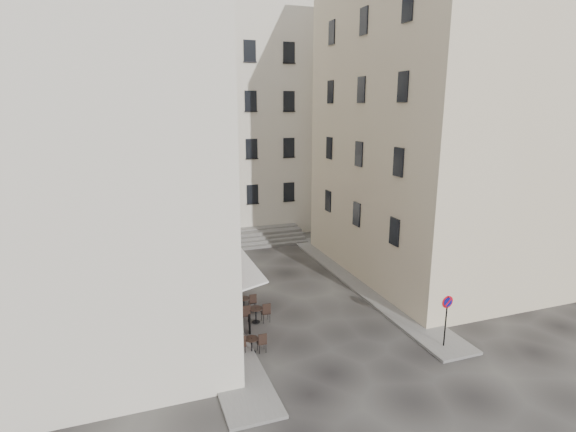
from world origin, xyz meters
name	(u,v)px	position (x,y,z in m)	size (l,w,h in m)	color
ground	(307,314)	(0.00, 0.00, 0.00)	(90.00, 90.00, 0.00)	black
sidewalk_left	(204,294)	(-4.50, 4.00, 0.06)	(2.00, 22.00, 0.12)	slate
sidewalk_right	(359,280)	(4.50, 3.00, 0.06)	(2.00, 18.00, 0.12)	slate
building_left	(58,102)	(-10.50, 3.00, 10.31)	(12.20, 16.20, 20.60)	beige
building_right	(450,120)	(10.50, 3.50, 9.31)	(12.20, 14.20, 18.60)	beige
building_back	(212,116)	(-1.00, 19.00, 9.31)	(18.20, 10.20, 18.60)	beige
cafe_storefront	(217,283)	(-4.32, 1.00, 1.88)	(1.74, 7.30, 3.50)	#4E0B0C
stone_steps	(245,239)	(0.00, 12.57, 0.40)	(9.00, 3.15, 0.80)	#625F5D
bollard_near	(250,323)	(-3.25, -1.00, 0.53)	(0.12, 0.12, 0.98)	black
bollard_mid	(233,294)	(-3.25, 2.50, 0.53)	(0.12, 0.12, 0.98)	black
bollard_far	(220,272)	(-3.25, 6.00, 0.53)	(0.12, 0.12, 0.98)	black
no_parking_sign	(447,311)	(4.30, -4.99, 1.71)	(0.55, 0.10, 2.42)	black
bistro_table_a	(251,344)	(-3.60, -2.62, 0.44)	(1.23, 0.58, 0.87)	black
bistro_table_b	(256,313)	(-2.70, -0.05, 0.49)	(1.38, 0.64, 0.97)	black
bistro_table_c	(244,303)	(-2.92, 1.42, 0.45)	(1.25, 0.58, 0.88)	black
bistro_table_d	(231,286)	(-3.06, 3.80, 0.45)	(1.24, 0.58, 0.87)	black
bistro_table_e	(229,280)	(-2.97, 4.60, 0.47)	(1.32, 0.62, 0.93)	black
pedestrian	(238,296)	(-3.20, 1.38, 0.88)	(0.64, 0.42, 1.76)	black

